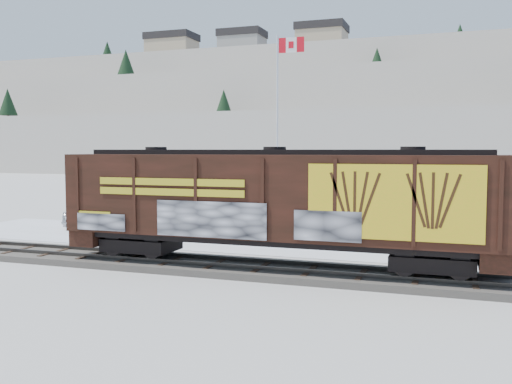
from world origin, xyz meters
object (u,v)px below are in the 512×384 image
at_px(hopper_railcar, 275,200).
at_px(flagpole, 279,153).
at_px(car_silver, 99,218).
at_px(car_white, 225,225).
at_px(car_dark, 443,233).

xyz_separation_m(hopper_railcar, flagpole, (-4.59, 15.67, 1.80)).
distance_m(car_silver, car_white, 8.27).
bearing_deg(car_white, car_silver, 66.52).
bearing_deg(car_silver, car_white, -85.84).
relative_size(flagpole, car_dark, 2.40).
xyz_separation_m(flagpole, car_silver, (-8.99, -7.90, -3.94)).
height_order(car_silver, car_dark, car_silver).
height_order(flagpole, car_dark, flagpole).
distance_m(hopper_railcar, flagpole, 16.43).
height_order(hopper_railcar, flagpole, flagpole).
bearing_deg(flagpole, hopper_railcar, -73.69).
distance_m(car_silver, car_dark, 19.88).
distance_m(car_white, car_dark, 11.62).
xyz_separation_m(car_silver, car_dark, (19.88, 0.52, -0.03)).
height_order(hopper_railcar, car_white, hopper_railcar).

